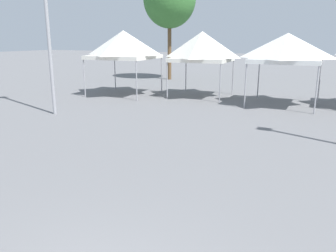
% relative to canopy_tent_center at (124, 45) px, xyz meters
% --- Properties ---
extents(canopy_tent_center, '(3.48, 3.48, 3.44)m').
position_rel_canopy_tent_center_xyz_m(canopy_tent_center, '(0.00, 0.00, 0.00)').
color(canopy_tent_center, '#9E9EA3').
rests_on(canopy_tent_center, ground).
extents(canopy_tent_behind_left, '(3.07, 3.07, 3.38)m').
position_rel_canopy_tent_center_xyz_m(canopy_tent_behind_left, '(4.04, 1.23, -0.08)').
color(canopy_tent_behind_left, '#9E9EA3').
rests_on(canopy_tent_behind_left, ground).
extents(canopy_tent_far_right, '(3.08, 3.08, 3.26)m').
position_rel_canopy_tent_center_xyz_m(canopy_tent_far_right, '(8.35, 0.57, -0.09)').
color(canopy_tent_far_right, '#9E9EA3').
rests_on(canopy_tent_far_right, ground).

